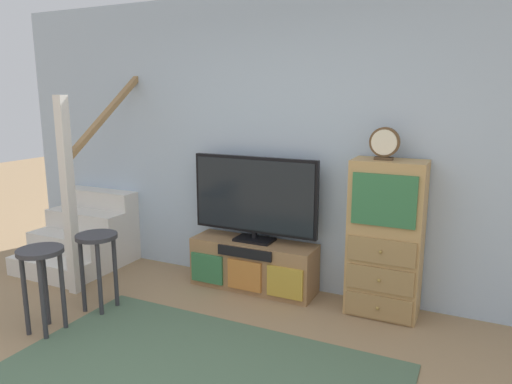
# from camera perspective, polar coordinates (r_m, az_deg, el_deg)

# --- Properties ---
(back_wall) EXTENTS (6.40, 0.12, 2.70)m
(back_wall) POSITION_cam_1_polar(r_m,az_deg,el_deg) (4.36, 4.76, 5.68)
(back_wall) COLOR #A8BCD1
(back_wall) RESTS_ON ground_plane
(media_console) EXTENTS (1.19, 0.38, 0.46)m
(media_console) POSITION_cam_1_polar(r_m,az_deg,el_deg) (4.50, -0.33, -8.78)
(media_console) COLOR #997047
(media_console) RESTS_ON ground_plane
(television) EXTENTS (1.22, 0.22, 0.79)m
(television) POSITION_cam_1_polar(r_m,az_deg,el_deg) (4.33, -0.20, -0.59)
(television) COLOR black
(television) RESTS_ON media_console
(side_cabinet) EXTENTS (0.58, 0.38, 1.30)m
(side_cabinet) POSITION_cam_1_polar(r_m,az_deg,el_deg) (4.02, 15.32, -5.48)
(side_cabinet) COLOR tan
(side_cabinet) RESTS_ON ground_plane
(desk_clock) EXTENTS (0.23, 0.08, 0.26)m
(desk_clock) POSITION_cam_1_polar(r_m,az_deg,el_deg) (3.86, 15.21, 5.65)
(desk_clock) COLOR #4C3823
(desk_clock) RESTS_ON side_cabinet
(staircase) EXTENTS (1.00, 1.36, 2.20)m
(staircase) POSITION_cam_1_polar(r_m,az_deg,el_deg) (5.55, -18.59, -3.90)
(staircase) COLOR silver
(staircase) RESTS_ON ground_plane
(bar_stool_near) EXTENTS (0.34, 0.34, 0.67)m
(bar_stool_near) POSITION_cam_1_polar(r_m,az_deg,el_deg) (3.96, -24.38, -8.56)
(bar_stool_near) COLOR #333338
(bar_stool_near) RESTS_ON ground_plane
(bar_stool_far) EXTENTS (0.34, 0.34, 0.67)m
(bar_stool_far) POSITION_cam_1_polar(r_m,az_deg,el_deg) (4.21, -18.53, -7.02)
(bar_stool_far) COLOR #333338
(bar_stool_far) RESTS_ON ground_plane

